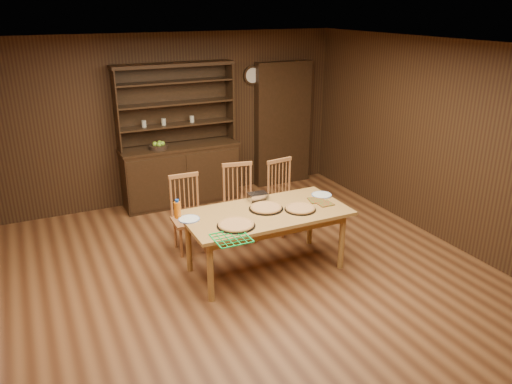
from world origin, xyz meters
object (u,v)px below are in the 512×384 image
chair_left (187,211)px  juice_bottle (177,209)px  dining_table (266,218)px  china_hutch (180,166)px  chair_right (283,194)px  chair_center (239,200)px

chair_left → juice_bottle: bearing=-113.2°
dining_table → chair_left: bearing=125.1°
china_hutch → juice_bottle: size_ratio=10.00×
juice_bottle → dining_table: bearing=-15.6°
dining_table → chair_right: bearing=51.6°
chair_center → chair_right: size_ratio=1.02×
dining_table → chair_left: size_ratio=1.91×
dining_table → juice_bottle: bearing=164.4°
chair_left → chair_right: chair_right is taller
chair_center → juice_bottle: (-1.04, -0.66, 0.30)m
china_hutch → dining_table: (0.24, -2.52, 0.07)m
dining_table → chair_left: (-0.65, 0.93, -0.14)m
china_hutch → juice_bottle: 2.38m
dining_table → juice_bottle: juice_bottle is taller
china_hutch → juice_bottle: bearing=-107.9°
chair_center → chair_right: 0.65m
china_hutch → chair_center: china_hutch is taller
china_hutch → chair_right: 1.88m
chair_left → chair_right: (1.37, -0.03, 0.01)m
dining_table → chair_center: 0.94m
chair_center → dining_table: bearing=-84.3°
chair_center → chair_right: bearing=8.0°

